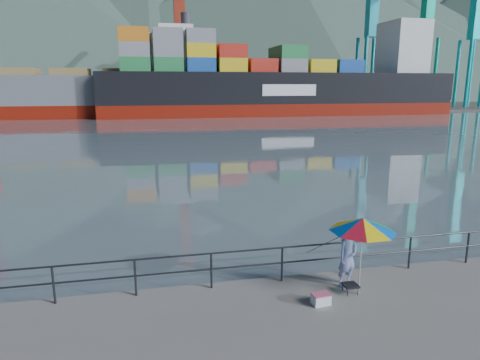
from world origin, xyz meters
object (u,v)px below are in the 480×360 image
Objects in this scene: beach_umbrella at (363,225)px; bulk_carrier at (93,92)px; fisherman at (347,257)px; cooler_bag at (321,300)px; container_ship at (289,83)px.

bulk_carrier is at bearing 101.36° from beach_umbrella.
bulk_carrier reaches higher than fisherman.
cooler_bag is 0.01× the size of container_ship.
container_ship is at bearing 65.90° from cooler_bag.
container_ship is at bearing 72.95° from beach_umbrella.
container_ship is (21.58, 70.38, 3.86)m from beach_umbrella.
cooler_bag is 74.49m from container_ship.
cooler_bag is 73.33m from bulk_carrier.
beach_umbrella is at bearing 8.40° from cooler_bag.
beach_umbrella reaches higher than cooler_bag.
bulk_carrier is at bearing 177.89° from container_ship.
beach_umbrella is at bearing -78.64° from bulk_carrier.
fisherman is 1.54m from cooler_bag.
cooler_bag is at bearing -79.61° from bulk_carrier.
bulk_carrier reaches higher than cooler_bag.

